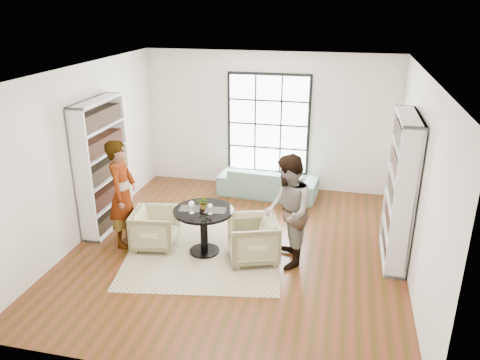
% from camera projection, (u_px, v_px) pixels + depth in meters
% --- Properties ---
extents(ground, '(6.00, 6.00, 0.00)m').
position_uv_depth(ground, '(237.00, 248.00, 8.04)').
color(ground, '#5B2815').
extents(room_shell, '(6.00, 6.01, 6.00)m').
position_uv_depth(room_shell, '(244.00, 169.00, 8.08)').
color(room_shell, silver).
rests_on(room_shell, ground).
extents(rug, '(2.92, 2.92, 0.01)m').
position_uv_depth(rug, '(204.00, 251.00, 7.93)').
color(rug, '#C1AF91').
rests_on(rug, ground).
extents(pedestal_table, '(0.99, 0.99, 0.79)m').
position_uv_depth(pedestal_table, '(204.00, 222.00, 7.72)').
color(pedestal_table, black).
rests_on(pedestal_table, ground).
extents(sofa, '(2.17, 0.99, 0.62)m').
position_uv_depth(sofa, '(268.00, 182.00, 10.13)').
color(sofa, slate).
rests_on(sofa, ground).
extents(armchair_left, '(0.85, 0.83, 0.68)m').
position_uv_depth(armchair_left, '(155.00, 228.00, 8.00)').
color(armchair_left, tan).
rests_on(armchair_left, ground).
extents(armchair_right, '(1.01, 0.99, 0.72)m').
position_uv_depth(armchair_right, '(253.00, 239.00, 7.59)').
color(armchair_right, tan).
rests_on(armchair_right, ground).
extents(person_left, '(0.52, 0.73, 1.87)m').
position_uv_depth(person_left, '(122.00, 194.00, 7.90)').
color(person_left, gray).
rests_on(person_left, ground).
extents(person_right, '(0.89, 1.03, 1.83)m').
position_uv_depth(person_right, '(288.00, 212.00, 7.28)').
color(person_right, gray).
rests_on(person_right, ground).
extents(placemat_left, '(0.36, 0.29, 0.01)m').
position_uv_depth(placemat_left, '(190.00, 209.00, 7.67)').
color(placemat_left, black).
rests_on(placemat_left, pedestal_table).
extents(placemat_right, '(0.36, 0.29, 0.01)m').
position_uv_depth(placemat_right, '(215.00, 210.00, 7.61)').
color(placemat_right, black).
rests_on(placemat_right, pedestal_table).
extents(cutlery_left, '(0.16, 0.23, 0.01)m').
position_uv_depth(cutlery_left, '(190.00, 208.00, 7.67)').
color(cutlery_left, silver).
rests_on(cutlery_left, placemat_left).
extents(cutlery_right, '(0.16, 0.23, 0.01)m').
position_uv_depth(cutlery_right, '(215.00, 210.00, 7.61)').
color(cutlery_right, silver).
rests_on(cutlery_right, placemat_right).
extents(wine_glass_left, '(0.10, 0.10, 0.21)m').
position_uv_depth(wine_glass_left, '(191.00, 204.00, 7.47)').
color(wine_glass_left, silver).
rests_on(wine_glass_left, pedestal_table).
extents(wine_glass_right, '(0.08, 0.08, 0.18)m').
position_uv_depth(wine_glass_right, '(210.00, 207.00, 7.44)').
color(wine_glass_right, silver).
rests_on(wine_glass_right, pedestal_table).
extents(flower_centerpiece, '(0.22, 0.20, 0.21)m').
position_uv_depth(flower_centerpiece, '(204.00, 203.00, 7.64)').
color(flower_centerpiece, gray).
rests_on(flower_centerpiece, pedestal_table).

